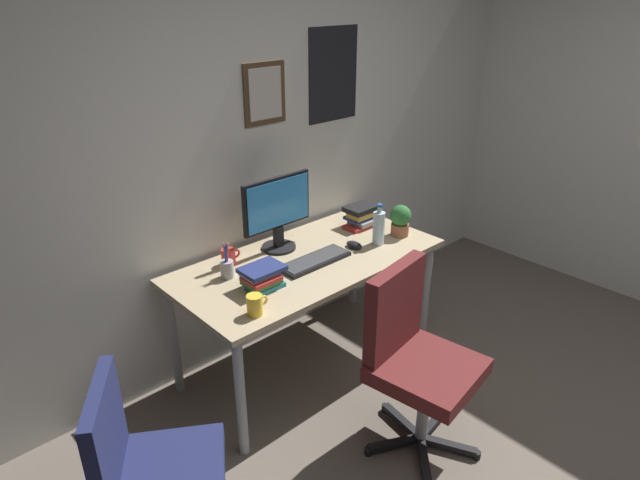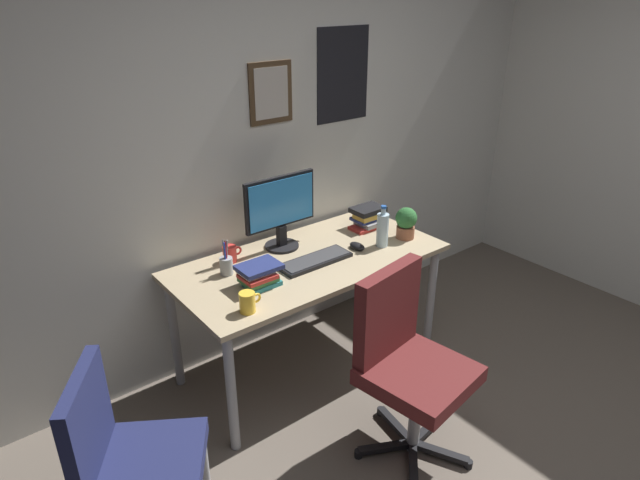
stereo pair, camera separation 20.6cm
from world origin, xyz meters
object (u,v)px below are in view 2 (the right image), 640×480
at_px(side_chair, 128,455).
at_px(water_bottle, 383,229).
at_px(office_chair, 406,357).
at_px(coffee_mug_far, 248,302).
at_px(potted_plant, 406,222).
at_px(book_stack_right, 259,275).
at_px(computer_mouse, 357,246).
at_px(book_stack_left, 368,217).
at_px(coffee_mug_near, 230,254).
at_px(monitor, 280,209).
at_px(keyboard, 315,260).
at_px(pen_cup, 226,265).

xyz_separation_m(side_chair, water_bottle, (1.72, 0.41, 0.33)).
distance_m(office_chair, coffee_mug_far, 0.79).
height_order(potted_plant, book_stack_right, potted_plant).
height_order(water_bottle, book_stack_right, water_bottle).
bearing_deg(computer_mouse, coffee_mug_far, -167.68).
distance_m(side_chair, book_stack_right, 1.05).
bearing_deg(side_chair, book_stack_left, 19.88).
bearing_deg(water_bottle, coffee_mug_near, 154.87).
distance_m(water_bottle, book_stack_left, 0.28).
height_order(coffee_mug_near, potted_plant, potted_plant).
bearing_deg(monitor, computer_mouse, -42.01).
distance_m(monitor, book_stack_right, 0.50).
relative_size(monitor, book_stack_left, 1.98).
bearing_deg(keyboard, monitor, 96.10).
height_order(side_chair, pen_cup, pen_cup).
height_order(office_chair, coffee_mug_near, office_chair).
bearing_deg(office_chair, coffee_mug_near, 107.63).
xyz_separation_m(side_chair, coffee_mug_far, (0.72, 0.28, 0.27)).
height_order(computer_mouse, coffee_mug_far, coffee_mug_far).
bearing_deg(coffee_mug_near, book_stack_right, -93.97).
height_order(water_bottle, pen_cup, water_bottle).
xyz_separation_m(side_chair, computer_mouse, (1.58, 0.47, 0.24)).
height_order(side_chair, book_stack_right, side_chair).
bearing_deg(side_chair, computer_mouse, 16.56).
height_order(monitor, potted_plant, monitor).
distance_m(side_chair, book_stack_left, 1.98).
height_order(monitor, keyboard, monitor).
xyz_separation_m(office_chair, coffee_mug_far, (-0.53, 0.54, 0.24)).
xyz_separation_m(office_chair, water_bottle, (0.47, 0.67, 0.30)).
height_order(coffee_mug_far, potted_plant, potted_plant).
relative_size(water_bottle, book_stack_right, 1.18).
distance_m(keyboard, potted_plant, 0.65).
bearing_deg(office_chair, book_stack_right, 116.46).
bearing_deg(book_stack_left, pen_cup, 179.70).
relative_size(monitor, pen_cup, 2.30).
height_order(pen_cup, book_stack_right, pen_cup).
distance_m(office_chair, potted_plant, 0.98).
distance_m(monitor, water_bottle, 0.61).
bearing_deg(computer_mouse, potted_plant, -10.80).
xyz_separation_m(monitor, water_bottle, (0.47, -0.35, -0.13)).
distance_m(office_chair, book_stack_left, 1.13).
bearing_deg(coffee_mug_far, potted_plant, 5.91).
relative_size(computer_mouse, coffee_mug_near, 0.95).
bearing_deg(pen_cup, computer_mouse, -15.12).
bearing_deg(keyboard, potted_plant, -7.10).
relative_size(keyboard, coffee_mug_near, 3.73).
distance_m(office_chair, book_stack_right, 0.84).
height_order(monitor, coffee_mug_near, monitor).
height_order(computer_mouse, pen_cup, pen_cup).
height_order(monitor, computer_mouse, monitor).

